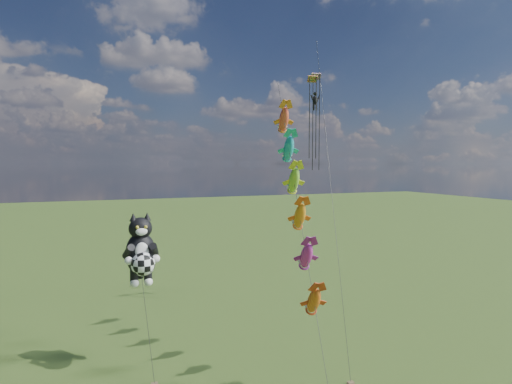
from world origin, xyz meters
name	(u,v)px	position (x,y,z in m)	size (l,w,h in m)	color
cat_kite_rig	(141,251)	(4.30, 7.28, 7.98)	(2.25, 4.05, 10.52)	brown
fish_windsock_rig	(297,198)	(14.21, 4.20, 11.43)	(3.93, 15.53, 20.39)	brown
parafoil_rig	(316,106)	(21.20, 14.16, 19.21)	(7.04, 16.50, 25.87)	brown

